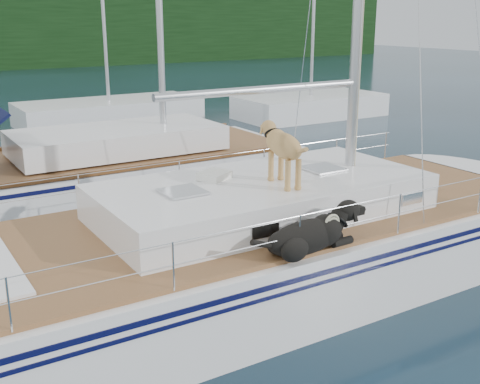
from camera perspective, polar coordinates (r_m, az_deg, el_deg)
ground at (r=9.68m, az=-1.92°, el=-9.86°), size 120.00×120.00×0.00m
main_sailboat at (r=9.43m, az=-1.42°, el=-6.05°), size 12.00×3.83×14.01m
neighbor_sailboat at (r=14.41m, az=-15.41°, el=1.14°), size 11.00×3.50×13.30m
bg_boat_center at (r=25.25m, az=-12.28°, el=7.37°), size 7.20×3.00×11.65m
bg_boat_east at (r=26.49m, az=6.69°, el=8.06°), size 6.40×3.00×11.65m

